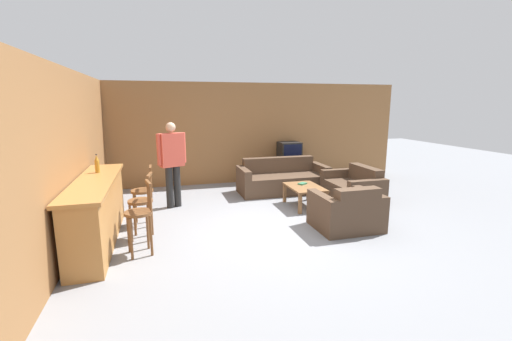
# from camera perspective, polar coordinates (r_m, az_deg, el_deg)

# --- Properties ---
(ground_plane) EXTENTS (24.00, 24.00, 0.00)m
(ground_plane) POSITION_cam_1_polar(r_m,az_deg,el_deg) (5.91, 3.59, -9.50)
(ground_plane) COLOR gray
(wall_back) EXTENTS (9.40, 0.08, 2.60)m
(wall_back) POSITION_cam_1_polar(r_m,az_deg,el_deg) (9.00, -3.85, 6.17)
(wall_back) COLOR olive
(wall_back) RESTS_ON ground_plane
(wall_left) EXTENTS (0.08, 8.56, 2.60)m
(wall_left) POSITION_cam_1_polar(r_m,az_deg,el_deg) (6.67, -26.87, 3.20)
(wall_left) COLOR olive
(wall_left) RESTS_ON ground_plane
(bar_counter) EXTENTS (0.55, 2.64, 0.98)m
(bar_counter) POSITION_cam_1_polar(r_m,az_deg,el_deg) (5.71, -24.89, -6.12)
(bar_counter) COLOR #A87038
(bar_counter) RESTS_ON ground_plane
(bar_chair_near) EXTENTS (0.44, 0.44, 1.03)m
(bar_chair_near) POSITION_cam_1_polar(r_m,az_deg,el_deg) (5.04, -18.81, -7.40)
(bar_chair_near) COLOR brown
(bar_chair_near) RESTS_ON ground_plane
(bar_chair_mid) EXTENTS (0.42, 0.42, 1.03)m
(bar_chair_mid) POSITION_cam_1_polar(r_m,az_deg,el_deg) (5.59, -18.53, -5.55)
(bar_chair_mid) COLOR brown
(bar_chair_mid) RESTS_ON ground_plane
(bar_chair_far) EXTENTS (0.38, 0.38, 1.03)m
(bar_chair_far) POSITION_cam_1_polar(r_m,az_deg,el_deg) (6.21, -18.27, -3.86)
(bar_chair_far) COLOR brown
(bar_chair_far) RESTS_ON ground_plane
(couch_far) EXTENTS (2.08, 0.92, 0.79)m
(couch_far) POSITION_cam_1_polar(r_m,az_deg,el_deg) (8.16, 4.39, -1.58)
(couch_far) COLOR #4C3828
(couch_far) RESTS_ON ground_plane
(armchair_near) EXTENTS (1.05, 0.87, 0.77)m
(armchair_near) POSITION_cam_1_polar(r_m,az_deg,el_deg) (5.97, 14.93, -6.75)
(armchair_near) COLOR #4C3828
(armchair_near) RESTS_ON ground_plane
(loveseat_right) EXTENTS (0.85, 1.31, 0.76)m
(loveseat_right) POSITION_cam_1_polar(r_m,az_deg,el_deg) (7.59, 15.91, -2.98)
(loveseat_right) COLOR #4C3828
(loveseat_right) RESTS_ON ground_plane
(coffee_table) EXTENTS (0.63, 0.92, 0.43)m
(coffee_table) POSITION_cam_1_polar(r_m,az_deg,el_deg) (7.03, 8.12, -3.12)
(coffee_table) COLOR brown
(coffee_table) RESTS_ON ground_plane
(tv_unit) EXTENTS (1.19, 0.50, 0.57)m
(tv_unit) POSITION_cam_1_polar(r_m,az_deg,el_deg) (9.24, 5.51, -0.07)
(tv_unit) COLOR #513823
(tv_unit) RESTS_ON ground_plane
(tv) EXTENTS (0.55, 0.50, 0.49)m
(tv) POSITION_cam_1_polar(r_m,az_deg,el_deg) (9.15, 5.58, 3.20)
(tv) COLOR black
(tv) RESTS_ON tv_unit
(bottle) EXTENTS (0.07, 0.07, 0.30)m
(bottle) POSITION_cam_1_polar(r_m,az_deg,el_deg) (6.09, -24.96, 0.96)
(bottle) COLOR #B27A23
(bottle) RESTS_ON bar_counter
(book_on_table) EXTENTS (0.22, 0.20, 0.03)m
(book_on_table) POSITION_cam_1_polar(r_m,az_deg,el_deg) (7.17, 7.75, -2.17)
(book_on_table) COLOR #33704C
(book_on_table) RESTS_ON coffee_table
(person_by_window) EXTENTS (0.57, 0.35, 1.72)m
(person_by_window) POSITION_cam_1_polar(r_m,az_deg,el_deg) (7.02, -13.81, 1.69)
(person_by_window) COLOR black
(person_by_window) RESTS_ON ground_plane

